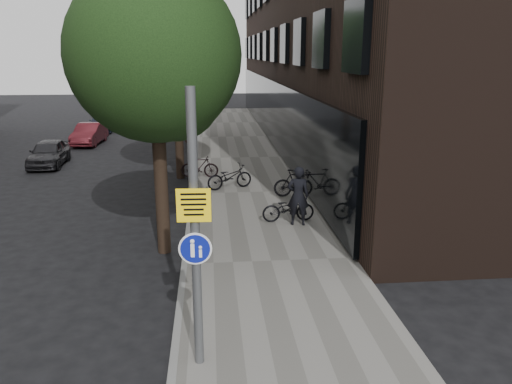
{
  "coord_description": "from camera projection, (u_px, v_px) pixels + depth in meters",
  "views": [
    {
      "loc": [
        -1.26,
        -8.62,
        5.37
      ],
      "look_at": [
        -0.15,
        3.31,
        2.0
      ],
      "focal_mm": 35.0,
      "sensor_mm": 36.0,
      "label": 1
    }
  ],
  "objects": [
    {
      "name": "parked_car_mid",
      "position": [
        89.0,
        134.0,
        29.96
      ],
      "size": [
        1.56,
        3.9,
        1.26
      ],
      "primitive_type": "imported",
      "rotation": [
        0.0,
        0.0,
        -0.06
      ],
      "color": "maroon",
      "rests_on": "ground"
    },
    {
      "name": "street_tree_mid",
      "position": [
        178.0,
        58.0,
        20.82
      ],
      "size": [
        5.0,
        5.0,
        7.8
      ],
      "color": "black",
      "rests_on": "ground"
    },
    {
      "name": "parked_bike_curb_near",
      "position": [
        230.0,
        177.0,
        19.76
      ],
      "size": [
        1.97,
        1.24,
        0.98
      ],
      "primitive_type": "imported",
      "rotation": [
        0.0,
        0.0,
        1.92
      ],
      "color": "black",
      "rests_on": "sidewalk"
    },
    {
      "name": "sidewalk",
      "position": [
        250.0,
        193.0,
        19.42
      ],
      "size": [
        4.5,
        60.0,
        0.12
      ],
      "primitive_type": "cube",
      "color": "slate",
      "rests_on": "ground"
    },
    {
      "name": "parked_car_far",
      "position": [
        103.0,
        123.0,
        35.04
      ],
      "size": [
        1.76,
        4.1,
        1.18
      ],
      "primitive_type": "imported",
      "rotation": [
        0.0,
        0.0,
        0.03
      ],
      "color": "#1B2331",
      "rests_on": "ground"
    },
    {
      "name": "parked_bike_facade_near",
      "position": [
        288.0,
        208.0,
        15.94
      ],
      "size": [
        1.71,
        0.68,
        0.88
      ],
      "primitive_type": "imported",
      "rotation": [
        0.0,
        0.0,
        1.63
      ],
      "color": "black",
      "rests_on": "sidewalk"
    },
    {
      "name": "parked_car_near",
      "position": [
        49.0,
        153.0,
        24.3
      ],
      "size": [
        1.68,
        3.79,
        1.27
      ],
      "primitive_type": "imported",
      "rotation": [
        0.0,
        0.0,
        0.05
      ],
      "color": "black",
      "rests_on": "ground"
    },
    {
      "name": "signpost",
      "position": [
        195.0,
        233.0,
        8.12
      ],
      "size": [
        0.55,
        0.16,
        4.75
      ],
      "rotation": [
        0.0,
        0.0,
        -0.05
      ],
      "color": "#595B5E",
      "rests_on": "sidewalk"
    },
    {
      "name": "street_tree_far",
      "position": [
        187.0,
        57.0,
        29.45
      ],
      "size": [
        5.0,
        5.0,
        7.8
      ],
      "color": "black",
      "rests_on": "ground"
    },
    {
      "name": "parked_bike_facade_far",
      "position": [
        297.0,
        183.0,
        18.66
      ],
      "size": [
        1.76,
        0.53,
        1.05
      ],
      "primitive_type": "imported",
      "rotation": [
        0.0,
        0.0,
        1.55
      ],
      "color": "black",
      "rests_on": "sidewalk"
    },
    {
      "name": "curb_edge",
      "position": [
        192.0,
        195.0,
        19.22
      ],
      "size": [
        0.15,
        60.0,
        0.13
      ],
      "primitive_type": "cube",
      "color": "slate",
      "rests_on": "ground"
    },
    {
      "name": "pedestrian",
      "position": [
        298.0,
        196.0,
        15.5
      ],
      "size": [
        0.74,
        0.54,
        1.88
      ],
      "primitive_type": "imported",
      "rotation": [
        0.0,
        0.0,
        3.0
      ],
      "color": "black",
      "rests_on": "sidewalk"
    },
    {
      "name": "parked_bike_curb_far",
      "position": [
        200.0,
        166.0,
        21.54
      ],
      "size": [
        1.66,
        0.62,
        0.97
      ],
      "primitive_type": "imported",
      "rotation": [
        0.0,
        0.0,
        1.47
      ],
      "color": "black",
      "rests_on": "sidewalk"
    },
    {
      "name": "street_tree_near",
      "position": [
        158.0,
        63.0,
        12.67
      ],
      "size": [
        4.4,
        4.4,
        7.5
      ],
      "color": "black",
      "rests_on": "ground"
    },
    {
      "name": "ground",
      "position": [
        279.0,
        334.0,
        9.83
      ],
      "size": [
        120.0,
        120.0,
        0.0
      ],
      "primitive_type": "plane",
      "color": "black",
      "rests_on": "ground"
    }
  ]
}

